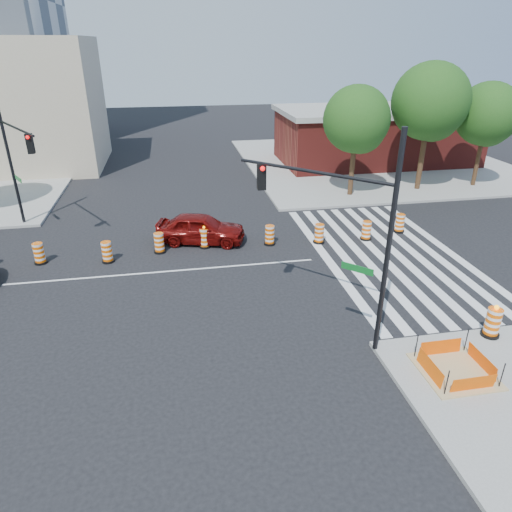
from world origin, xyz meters
name	(u,v)px	position (x,y,z in m)	size (l,w,h in m)	color
ground	(165,272)	(0.00, 0.00, 0.00)	(120.00, 120.00, 0.00)	black
sidewalk_ne	(373,162)	(18.00, 18.00, 0.07)	(22.00, 22.00, 0.15)	gray
crosswalk_east	(387,253)	(10.95, 0.00, 0.01)	(6.75, 13.50, 0.01)	silver
lane_centerline	(165,272)	(0.00, 0.00, 0.01)	(14.00, 0.12, 0.01)	silver
excavation_pit	(455,370)	(9.00, -9.00, 0.22)	(2.20, 2.20, 0.90)	tan
brick_storefront	(376,136)	(18.00, 18.00, 2.32)	(16.50, 8.50, 4.60)	maroon
beige_midrise	(7,105)	(-12.00, 22.00, 5.00)	(14.00, 10.00, 10.00)	#B9AA8D
red_coupe	(201,228)	(1.90, 3.13, 0.78)	(1.85, 4.60, 1.57)	#630A08
signal_pole_se	(344,218)	(5.94, -6.29, 4.53)	(4.03, 4.02, 7.36)	black
signal_pole_nw	(15,151)	(-7.23, 6.26, 4.49)	(2.88, 4.85, 7.31)	black
pit_drum	(493,323)	(11.35, -7.42, 0.67)	(0.63, 0.63, 1.24)	black
tree_north_c	(357,123)	(12.53, 9.24, 4.87)	(4.27, 4.27, 7.26)	#382314
tree_north_d	(430,106)	(17.75, 9.69, 5.76)	(5.04, 5.04, 8.57)	#382314
tree_north_e	(487,118)	(22.17, 9.75, 4.89)	(4.28, 4.28, 7.28)	#382314
median_drum_2	(39,254)	(-5.84, 1.99, 0.48)	(0.60, 0.60, 1.02)	black
median_drum_3	(107,253)	(-2.68, 1.56, 0.48)	(0.60, 0.60, 1.02)	black
median_drum_4	(159,243)	(-0.24, 2.23, 0.48)	(0.60, 0.60, 1.02)	black
median_drum_5	(205,238)	(2.04, 2.44, 0.49)	(0.60, 0.60, 1.18)	black
median_drum_6	(270,236)	(5.40, 2.21, 0.48)	(0.60, 0.60, 1.02)	black
median_drum_7	(319,234)	(7.98, 1.94, 0.48)	(0.60, 0.60, 1.02)	black
median_drum_8	(366,231)	(10.58, 1.90, 0.48)	(0.60, 0.60, 1.02)	black
median_drum_9	(400,224)	(12.83, 2.60, 0.48)	(0.60, 0.60, 1.02)	black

